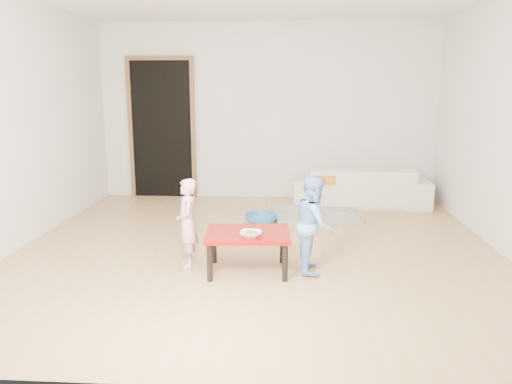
# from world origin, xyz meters

# --- Properties ---
(floor) EXTENTS (5.00, 5.00, 0.01)m
(floor) POSITION_xyz_m (0.00, 0.00, 0.00)
(floor) COLOR #AF894B
(floor) RESTS_ON ground
(back_wall) EXTENTS (5.00, 0.02, 2.60)m
(back_wall) POSITION_xyz_m (0.00, 2.50, 1.30)
(back_wall) COLOR beige
(back_wall) RESTS_ON floor
(left_wall) EXTENTS (0.02, 5.00, 2.60)m
(left_wall) POSITION_xyz_m (-2.50, 0.00, 1.30)
(left_wall) COLOR beige
(left_wall) RESTS_ON floor
(doorway) EXTENTS (1.02, 0.08, 2.11)m
(doorway) POSITION_xyz_m (-1.60, 2.48, 1.02)
(doorway) COLOR brown
(doorway) RESTS_ON back_wall
(sofa) EXTENTS (1.93, 0.85, 0.55)m
(sofa) POSITION_xyz_m (1.36, 2.05, 0.28)
(sofa) COLOR beige
(sofa) RESTS_ON floor
(cushion) EXTENTS (0.55, 0.52, 0.12)m
(cushion) POSITION_xyz_m (0.91, 1.90, 0.42)
(cushion) COLOR orange
(cushion) RESTS_ON sofa
(red_table) EXTENTS (0.79, 0.61, 0.38)m
(red_table) POSITION_xyz_m (-0.05, -0.68, 0.19)
(red_table) COLOR maroon
(red_table) RESTS_ON floor
(bowl) EXTENTS (0.19, 0.19, 0.05)m
(bowl) POSITION_xyz_m (-0.01, -0.82, 0.40)
(bowl) COLOR white
(bowl) RESTS_ON red_table
(broccoli) EXTENTS (0.12, 0.12, 0.06)m
(broccoli) POSITION_xyz_m (-0.01, -0.82, 0.41)
(broccoli) COLOR #2D5919
(broccoli) RESTS_ON red_table
(child_pink) EXTENTS (0.28, 0.35, 0.84)m
(child_pink) POSITION_xyz_m (-0.63, -0.55, 0.42)
(child_pink) COLOR pink
(child_pink) RESTS_ON floor
(child_blue) EXTENTS (0.35, 0.44, 0.89)m
(child_blue) POSITION_xyz_m (0.56, -0.61, 0.45)
(child_blue) COLOR #6AABF6
(child_blue) RESTS_ON floor
(basin) EXTENTS (0.40, 0.40, 0.13)m
(basin) POSITION_xyz_m (-0.01, 0.95, 0.06)
(basin) COLOR #2C67A8
(basin) RESTS_ON floor
(blanket) EXTENTS (1.20, 1.04, 0.05)m
(blanket) POSITION_xyz_m (0.68, 1.42, 0.03)
(blanket) COLOR #9C958A
(blanket) RESTS_ON floor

